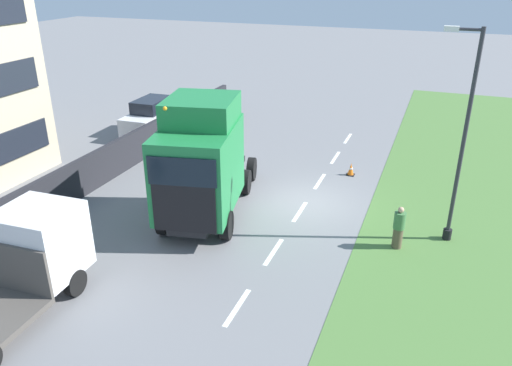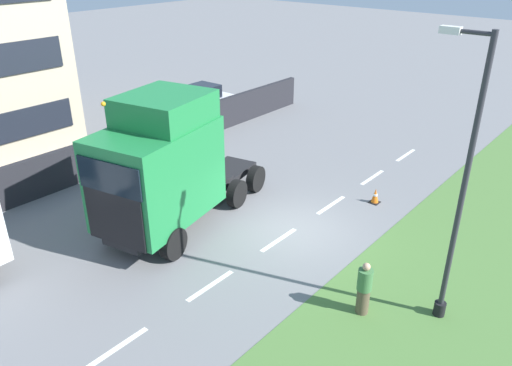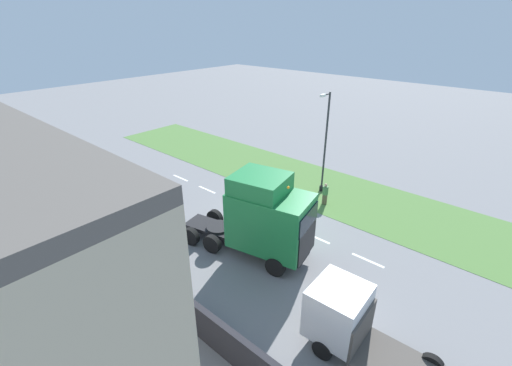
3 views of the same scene
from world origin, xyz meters
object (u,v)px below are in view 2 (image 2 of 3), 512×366
pedestrian (364,289)px  traffic_cone_lead (375,196)px  lamp_post (458,199)px  parked_car (197,106)px  lorry_cab (163,167)px

pedestrian → traffic_cone_lead: (2.73, -5.84, -0.47)m
lamp_post → pedestrian: 3.29m
parked_car → pedestrian: (-14.59, 7.98, -0.21)m
lorry_cab → lamp_post: size_ratio=1.05×
parked_car → pedestrian: bearing=149.5°
lorry_cab → parked_car: 11.42m
traffic_cone_lead → lamp_post: bearing=132.6°
parked_car → lamp_post: size_ratio=0.59×
pedestrian → traffic_cone_lead: size_ratio=2.69×
lorry_cab → pedestrian: size_ratio=4.90×
parked_car → traffic_cone_lead: bearing=168.0°
lamp_post → traffic_cone_lead: 7.02m
lamp_post → pedestrian: lamp_post is taller
pedestrian → traffic_cone_lead: bearing=-65.0°
parked_car → pedestrian: size_ratio=2.78×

